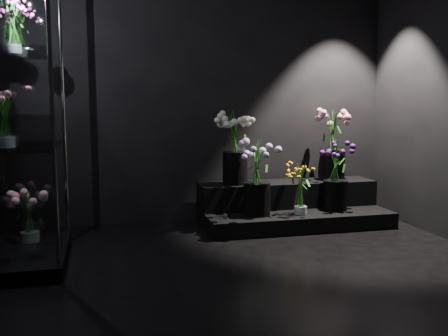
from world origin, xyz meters
name	(u,v)px	position (x,y,z in m)	size (l,w,h in m)	color
floor	(262,284)	(0.00, 0.00, 0.00)	(4.00, 4.00, 0.00)	black
wall_back	(203,87)	(0.00, 2.00, 1.40)	(4.00, 4.00, 0.00)	black
display_riser	(291,206)	(0.85, 1.63, 0.17)	(1.88, 0.83, 0.42)	black
display_case	(16,111)	(-1.66, 0.87, 1.18)	(0.64, 1.07, 2.36)	black
bouquet_orange_bells	(301,189)	(0.83, 1.32, 0.41)	(0.30, 0.30, 0.50)	white
bouquet_lilac	(257,174)	(0.40, 1.39, 0.56)	(0.45, 0.45, 0.72)	black
bouquet_purple	(336,173)	(1.25, 1.43, 0.53)	(0.39, 0.39, 0.69)	black
bouquet_cream_roses	(235,142)	(0.27, 1.71, 0.85)	(0.41, 0.41, 0.74)	black
bouquet_pink_roses	(333,142)	(1.36, 1.73, 0.83)	(0.46, 0.46, 0.75)	black
bouquet_case_pink	(5,117)	(-1.71, 0.69, 1.14)	(0.36, 0.36, 0.42)	white
bouquet_case_magenta	(13,25)	(-1.67, 1.05, 1.83)	(0.26, 0.26, 0.41)	white
bouquet_case_base_pink	(29,214)	(-1.64, 1.10, 0.34)	(0.41, 0.41, 0.43)	white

